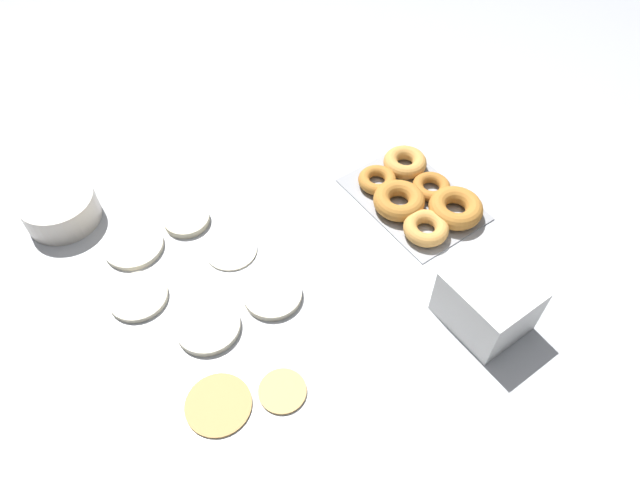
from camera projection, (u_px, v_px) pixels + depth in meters
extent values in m
plane|color=#B2B5BA|center=(268.00, 281.00, 1.09)|extent=(3.00, 3.00, 0.00)
cylinder|color=beige|center=(138.00, 296.00, 1.06)|extent=(0.11, 0.11, 0.01)
cylinder|color=silver|center=(208.00, 326.00, 1.02)|extent=(0.12, 0.12, 0.01)
cylinder|color=tan|center=(282.00, 390.00, 0.94)|extent=(0.08, 0.08, 0.01)
cylinder|color=beige|center=(134.00, 246.00, 1.14)|extent=(0.12, 0.12, 0.01)
cylinder|color=beige|center=(231.00, 249.00, 1.13)|extent=(0.10, 0.10, 0.01)
cylinder|color=tan|center=(218.00, 404.00, 0.93)|extent=(0.11, 0.11, 0.01)
cylinder|color=beige|center=(273.00, 294.00, 1.06)|extent=(0.11, 0.11, 0.01)
cylinder|color=beige|center=(187.00, 219.00, 1.18)|extent=(0.09, 0.09, 0.01)
cube|color=#93969B|center=(414.00, 199.00, 1.22)|extent=(0.28, 0.20, 0.01)
torus|color=#B7752D|center=(456.00, 208.00, 1.17)|extent=(0.11, 0.11, 0.04)
torus|color=#AD6B28|center=(431.00, 187.00, 1.22)|extent=(0.08, 0.08, 0.02)
torus|color=#D19347|center=(405.00, 162.00, 1.26)|extent=(0.10, 0.10, 0.03)
torus|color=#D19347|center=(426.00, 228.00, 1.15)|extent=(0.09, 0.09, 0.03)
torus|color=#B7752D|center=(399.00, 200.00, 1.19)|extent=(0.11, 0.11, 0.04)
torus|color=#B7752D|center=(377.00, 180.00, 1.23)|extent=(0.08, 0.08, 0.02)
cylinder|color=silver|center=(60.00, 208.00, 1.16)|extent=(0.15, 0.15, 0.06)
cube|color=white|center=(481.00, 315.00, 1.03)|extent=(0.14, 0.13, 0.02)
cube|color=white|center=(484.00, 308.00, 1.01)|extent=(0.14, 0.13, 0.02)
cube|color=white|center=(487.00, 302.00, 0.99)|extent=(0.14, 0.13, 0.02)
cube|color=white|center=(490.00, 295.00, 0.98)|extent=(0.14, 0.13, 0.02)
cube|color=white|center=(493.00, 288.00, 0.96)|extent=(0.14, 0.13, 0.02)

